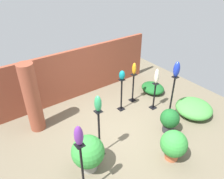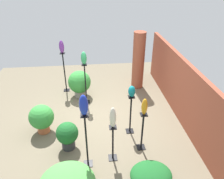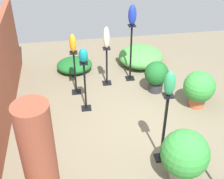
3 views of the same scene
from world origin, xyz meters
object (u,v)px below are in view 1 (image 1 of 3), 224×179
pedestal_teal (121,96)px  potted_plant_front_right (170,120)px  art_vase_ivory (157,76)px  pedestal_violet (83,173)px  art_vase_amber (134,69)px  art_vase_teal (122,75)px  brick_pillar (32,99)px  pedestal_cobalt (172,99)px  art_vase_violet (79,136)px  pedestal_jade (99,135)px  pedestal_amber (133,89)px  potted_plant_walkway_edge (174,145)px  art_vase_cobalt (177,69)px  pedestal_ivory (154,97)px  art_vase_jade (98,104)px  potted_plant_mid_right (88,153)px

pedestal_teal → potted_plant_front_right: (0.43, -1.58, -0.09)m
art_vase_ivory → pedestal_violet: bearing=-158.5°
art_vase_amber → potted_plant_front_right: bearing=-96.2°
art_vase_teal → brick_pillar: bearing=164.1°
pedestal_cobalt → pedestal_teal: pedestal_cobalt is taller
pedestal_teal → art_vase_violet: size_ratio=2.57×
pedestal_jade → potted_plant_front_right: 2.06m
pedestal_cobalt → pedestal_violet: size_ratio=0.97×
pedestal_amber → art_vase_amber: bearing=180.0°
brick_pillar → art_vase_ivory: brick_pillar is taller
brick_pillar → potted_plant_front_right: brick_pillar is taller
pedestal_cobalt → potted_plant_walkway_edge: size_ratio=1.69×
art_vase_cobalt → pedestal_cobalt: bearing=166.0°
pedestal_cobalt → pedestal_jade: 2.57m
pedestal_violet → art_vase_teal: (2.41, 1.85, 0.59)m
pedestal_ivory → art_vase_teal: (-0.88, 0.55, 0.82)m
pedestal_violet → pedestal_ivory: size_ratio=1.54×
art_vase_amber → pedestal_amber: bearing=0.0°
art_vase_amber → pedestal_teal: bearing=-164.9°
brick_pillar → art_vase_jade: bearing=-64.1°
potted_plant_walkway_edge → art_vase_jade: bearing=139.3°
pedestal_cobalt → pedestal_violet: bearing=-167.9°
pedestal_ivory → art_vase_teal: 1.33m
art_vase_cobalt → pedestal_amber: bearing=106.4°
pedestal_ivory → art_vase_jade: art_vase_jade is taller
art_vase_violet → potted_plant_front_right: size_ratio=0.59×
pedestal_violet → art_vase_teal: pedestal_violet is taller
brick_pillar → potted_plant_mid_right: size_ratio=2.24×
pedestal_teal → brick_pillar: bearing=164.1°
art_vase_violet → pedestal_amber: bearing=33.6°
brick_pillar → pedestal_teal: bearing=-15.9°
potted_plant_walkway_edge → potted_plant_mid_right: 2.00m
pedestal_violet → brick_pillar: bearing=91.1°
pedestal_cobalt → pedestal_ivory: pedestal_cobalt is taller
art_vase_violet → potted_plant_mid_right: 1.29m
art_vase_jade → pedestal_violet: bearing=-140.0°
art_vase_teal → potted_plant_mid_right: size_ratio=0.33×
pedestal_ivory → pedestal_jade: bearing=-166.5°
pedestal_cobalt → pedestal_amber: (-0.38, 1.29, -0.17)m
pedestal_amber → pedestal_teal: pedestal_teal is taller
pedestal_jade → potted_plant_front_right: (2.00, -0.44, -0.20)m
art_vase_jade → art_vase_amber: bearing=30.9°
potted_plant_walkway_edge → art_vase_ivory: bearing=57.1°
pedestal_jade → art_vase_amber: bearing=30.9°
pedestal_violet → art_vase_amber: art_vase_amber is taller
pedestal_teal → art_vase_cobalt: bearing=-48.2°
pedestal_amber → art_vase_teal: art_vase_teal is taller
brick_pillar → pedestal_violet: 2.57m
pedestal_amber → art_vase_teal: size_ratio=3.39×
potted_plant_walkway_edge → potted_plant_front_right: size_ratio=1.12×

